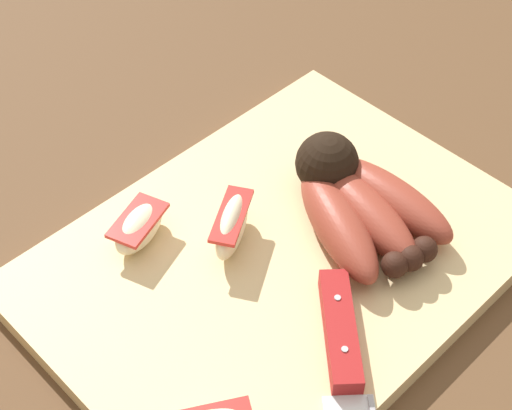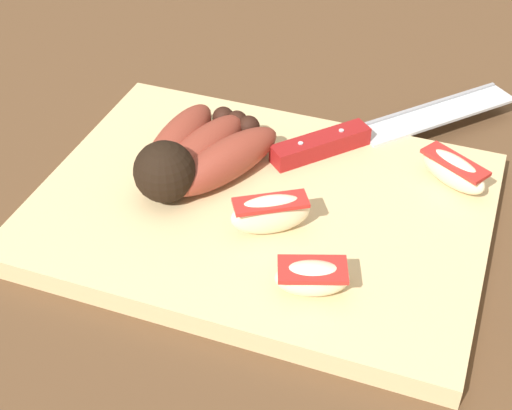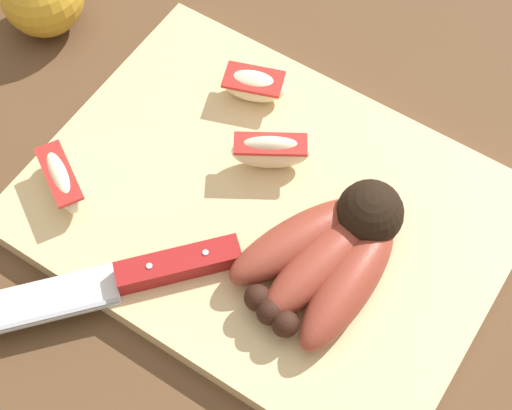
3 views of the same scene
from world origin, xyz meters
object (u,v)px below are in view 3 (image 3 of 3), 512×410
banana_bunch (331,253)px  apple_wedge_far (270,152)px  apple_wedge_near (254,85)px  apple_wedge_middle (61,179)px  chefs_knife (119,281)px

banana_bunch → apple_wedge_far: 0.11m
apple_wedge_near → apple_wedge_far: (0.05, -0.05, 0.00)m
banana_bunch → apple_wedge_middle: banana_bunch is taller
banana_bunch → apple_wedge_far: size_ratio=2.22×
banana_bunch → apple_wedge_far: bearing=149.1°
chefs_knife → apple_wedge_middle: (-0.09, 0.04, 0.01)m
chefs_knife → apple_wedge_middle: 0.10m
apple_wedge_middle → chefs_knife: bearing=-25.4°
chefs_knife → apple_wedge_far: apple_wedge_far is taller
apple_wedge_middle → apple_wedge_far: size_ratio=1.02×
chefs_knife → banana_bunch: bearing=38.9°
chefs_knife → apple_wedge_far: size_ratio=3.37×
apple_wedge_far → apple_wedge_near: bearing=133.9°
apple_wedge_near → apple_wedge_middle: size_ratio=0.91×
apple_wedge_middle → apple_wedge_near: bearing=64.9°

